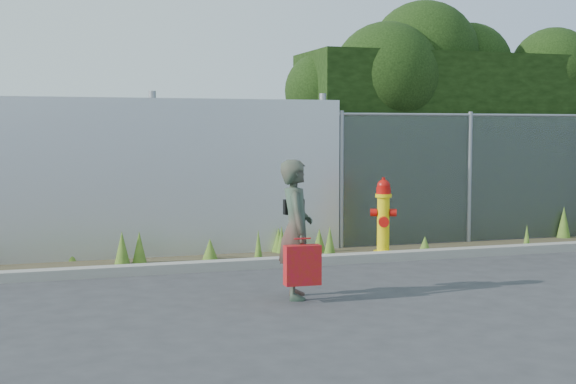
% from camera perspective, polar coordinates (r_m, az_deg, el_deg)
% --- Properties ---
extents(ground, '(80.00, 80.00, 0.00)m').
position_cam_1_polar(ground, '(8.83, 4.71, -7.11)').
color(ground, '#323134').
rests_on(ground, ground).
extents(curb, '(16.00, 0.22, 0.12)m').
position_cam_1_polar(curb, '(10.47, 0.88, -4.93)').
color(curb, gray).
rests_on(curb, ground).
extents(weed_strip, '(16.00, 1.35, 0.55)m').
position_cam_1_polar(weed_strip, '(10.96, -2.83, -4.15)').
color(weed_strip, '#423925').
rests_on(weed_strip, ground).
extents(corrugated_fence, '(8.50, 0.21, 2.30)m').
position_cam_1_polar(corrugated_fence, '(11.00, -17.45, 0.78)').
color(corrugated_fence, '#B4B6BC').
rests_on(corrugated_fence, ground).
extents(chainlink_fence, '(6.50, 0.07, 2.05)m').
position_cam_1_polar(chainlink_fence, '(13.37, 16.63, 1.10)').
color(chainlink_fence, gray).
rests_on(chainlink_fence, ground).
extents(hedge, '(7.63, 2.15, 3.92)m').
position_cam_1_polar(hedge, '(14.20, 14.26, 5.35)').
color(hedge, black).
rests_on(hedge, ground).
extents(fire_hydrant, '(0.37, 0.33, 1.10)m').
position_cam_1_polar(fire_hydrant, '(11.40, 6.81, -1.81)').
color(fire_hydrant, yellow).
rests_on(fire_hydrant, ground).
extents(woman, '(0.46, 0.60, 1.46)m').
position_cam_1_polar(woman, '(8.38, 0.57, -2.66)').
color(woman, '#10684B').
rests_on(woman, ground).
extents(red_tote_bag, '(0.37, 0.14, 0.49)m').
position_cam_1_polar(red_tote_bag, '(8.19, 1.03, -5.22)').
color(red_tote_bag, '#A02109').
extents(black_shoulder_bag, '(0.22, 0.09, 0.16)m').
position_cam_1_polar(black_shoulder_bag, '(8.55, 0.42, -1.06)').
color(black_shoulder_bag, black).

